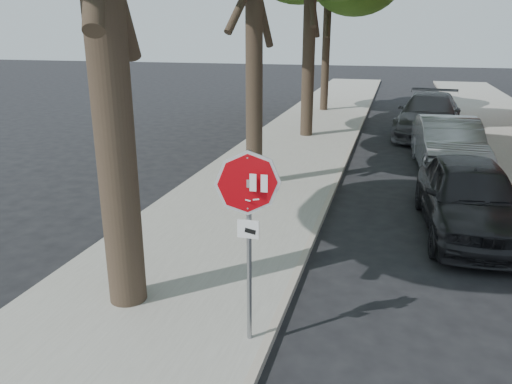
% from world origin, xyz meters
% --- Properties ---
extents(ground, '(120.00, 120.00, 0.00)m').
position_xyz_m(ground, '(0.00, 0.00, 0.00)').
color(ground, black).
rests_on(ground, ground).
extents(sidewalk_left, '(4.00, 55.00, 0.12)m').
position_xyz_m(sidewalk_left, '(-2.50, 12.00, 0.06)').
color(sidewalk_left, gray).
rests_on(sidewalk_left, ground).
extents(curb_left, '(0.12, 55.00, 0.13)m').
position_xyz_m(curb_left, '(-0.45, 12.00, 0.07)').
color(curb_left, '#9E9384').
rests_on(curb_left, ground).
extents(curb_right, '(0.12, 55.00, 0.13)m').
position_xyz_m(curb_right, '(3.95, 12.00, 0.07)').
color(curb_right, '#9E9384').
rests_on(curb_right, ground).
extents(stop_sign, '(0.76, 0.34, 2.61)m').
position_xyz_m(stop_sign, '(-0.70, -0.03, 1.95)').
color(stop_sign, gray).
rests_on(stop_sign, sidewalk_left).
extents(car_a, '(2.14, 4.72, 1.57)m').
position_xyz_m(car_a, '(2.60, 5.13, 0.79)').
color(car_a, black).
rests_on(car_a, ground).
extents(car_b, '(2.05, 4.97, 1.60)m').
position_xyz_m(car_b, '(2.60, 10.16, 0.80)').
color(car_b, gray).
rests_on(car_b, ground).
extents(car_c, '(3.03, 6.06, 1.69)m').
position_xyz_m(car_c, '(2.31, 15.81, 0.85)').
color(car_c, '#454449').
rests_on(car_c, ground).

